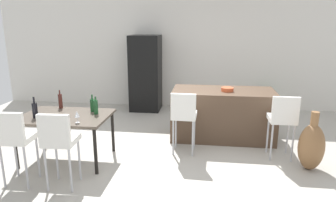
{
  "coord_description": "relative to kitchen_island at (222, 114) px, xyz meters",
  "views": [
    {
      "loc": [
        0.42,
        -4.69,
        2.13
      ],
      "look_at": [
        -0.22,
        0.22,
        0.85
      ],
      "focal_mm": 32.5,
      "sensor_mm": 36.0,
      "label": 1
    }
  ],
  "objects": [
    {
      "name": "dining_chair_near",
      "position": [
        -2.77,
        -2.15,
        0.24
      ],
      "size": [
        0.42,
        0.42,
        1.05
      ],
      "color": "white",
      "rests_on": "ground_plane"
    },
    {
      "name": "dining_table",
      "position": [
        -2.47,
        -1.32,
        0.21
      ],
      "size": [
        1.35,
        0.93,
        0.74
      ],
      "color": "#4C4238",
      "rests_on": "ground_plane"
    },
    {
      "name": "refrigerator",
      "position": [
        -1.82,
        1.71,
        0.46
      ],
      "size": [
        0.72,
        0.68,
        1.84
      ],
      "primitive_type": "cube",
      "color": "black",
      "rests_on": "ground_plane"
    },
    {
      "name": "wine_glass_left",
      "position": [
        -2.13,
        -1.63,
        0.4
      ],
      "size": [
        0.07,
        0.07,
        0.17
      ],
      "color": "silver",
      "rests_on": "dining_table"
    },
    {
      "name": "wine_bottle_far",
      "position": [
        -2.85,
        -1.5,
        0.4
      ],
      "size": [
        0.08,
        0.08,
        0.32
      ],
      "color": "black",
      "rests_on": "dining_table"
    },
    {
      "name": "dining_chair_far",
      "position": [
        -2.16,
        -2.15,
        0.24
      ],
      "size": [
        0.42,
        0.42,
        1.05
      ],
      "color": "white",
      "rests_on": "ground_plane"
    },
    {
      "name": "fruit_bowl",
      "position": [
        0.06,
        -0.09,
        0.5
      ],
      "size": [
        0.22,
        0.22,
        0.07
      ],
      "primitive_type": "cylinder",
      "color": "#C6512D",
      "rests_on": "kitchen_island"
    },
    {
      "name": "potted_plant",
      "position": [
        1.17,
        1.7,
        -0.13
      ],
      "size": [
        0.37,
        0.37,
        0.57
      ],
      "color": "#38383D",
      "rests_on": "ground_plane"
    },
    {
      "name": "bar_chair_left",
      "position": [
        -0.66,
        -0.84,
        0.24
      ],
      "size": [
        0.41,
        0.41,
        1.05
      ],
      "color": "white",
      "rests_on": "ground_plane"
    },
    {
      "name": "wine_bottle_right",
      "position": [
        -2.12,
        -1.06,
        0.39
      ],
      "size": [
        0.08,
        0.08,
        0.28
      ],
      "color": "#194723",
      "rests_on": "dining_table"
    },
    {
      "name": "wine_bottle_near",
      "position": [
        -2.01,
        -1.19,
        0.4
      ],
      "size": [
        0.07,
        0.07,
        0.28
      ],
      "color": "#194723",
      "rests_on": "dining_table"
    },
    {
      "name": "wine_bottle_end",
      "position": [
        -2.73,
        -0.94,
        0.4
      ],
      "size": [
        0.07,
        0.07,
        0.31
      ],
      "color": "#471E19",
      "rests_on": "dining_table"
    },
    {
      "name": "bar_chair_middle",
      "position": [
        0.89,
        -0.84,
        0.24
      ],
      "size": [
        0.4,
        0.4,
        1.05
      ],
      "color": "white",
      "rests_on": "ground_plane"
    },
    {
      "name": "back_wall",
      "position": [
        -0.73,
        2.15,
        0.99
      ],
      "size": [
        10.0,
        0.12,
        2.9
      ],
      "primitive_type": "cube",
      "color": "silver",
      "rests_on": "ground_plane"
    },
    {
      "name": "ground_plane",
      "position": [
        -0.73,
        -0.88,
        -0.46
      ],
      "size": [
        10.0,
        10.0,
        0.0
      ],
      "primitive_type": "plane",
      "color": "#ADA89E"
    },
    {
      "name": "floor_vase",
      "position": [
        1.25,
        -1.16,
        -0.1
      ],
      "size": [
        0.37,
        0.37,
        0.89
      ],
      "color": "brown",
      "rests_on": "ground_plane"
    },
    {
      "name": "kitchen_island",
      "position": [
        0.0,
        0.0,
        0.0
      ],
      "size": [
        1.88,
        0.91,
        0.92
      ],
      "primitive_type": "cube",
      "color": "#4C3828",
      "rests_on": "ground_plane"
    }
  ]
}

